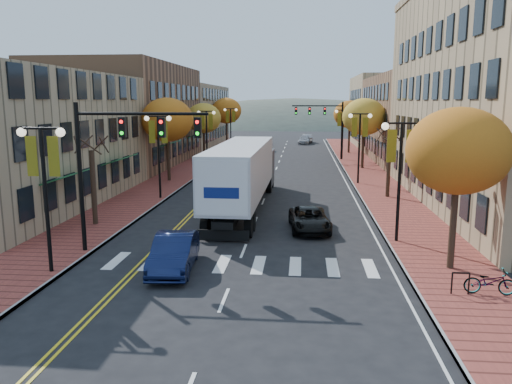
% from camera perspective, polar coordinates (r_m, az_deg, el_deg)
% --- Properties ---
extents(ground, '(200.00, 200.00, 0.00)m').
position_cam_1_polar(ground, '(20.22, -2.79, -10.07)').
color(ground, black).
rests_on(ground, ground).
extents(sidewalk_left, '(4.00, 85.00, 0.15)m').
position_cam_1_polar(sidewalk_left, '(53.04, -7.49, 2.70)').
color(sidewalk_left, brown).
rests_on(sidewalk_left, ground).
extents(sidewalk_right, '(4.00, 85.00, 0.15)m').
position_cam_1_polar(sidewalk_right, '(52.10, 12.21, 2.42)').
color(sidewalk_right, brown).
rests_on(sidewalk_right, ground).
extents(building_left_near, '(12.00, 22.00, 9.00)m').
position_cam_1_polar(building_left_near, '(37.47, -26.57, 5.36)').
color(building_left_near, '#9E8966').
rests_on(building_left_near, ground).
extents(building_left_mid, '(12.00, 24.00, 11.00)m').
position_cam_1_polar(building_left_mid, '(58.22, -14.63, 8.49)').
color(building_left_mid, brown).
rests_on(building_left_mid, ground).
extents(building_left_far, '(12.00, 26.00, 9.50)m').
position_cam_1_polar(building_left_far, '(82.19, -8.65, 8.62)').
color(building_left_far, '#9E8966').
rests_on(building_left_far, ground).
extents(building_right_mid, '(15.00, 24.00, 10.00)m').
position_cam_1_polar(building_right_mid, '(62.80, 20.08, 7.85)').
color(building_right_mid, brown).
rests_on(building_right_mid, ground).
extents(building_right_far, '(15.00, 20.00, 11.00)m').
position_cam_1_polar(building_right_far, '(84.26, 16.33, 8.88)').
color(building_right_far, '#9E8966').
rests_on(building_right_far, ground).
extents(tree_left_a, '(0.28, 0.28, 4.20)m').
position_cam_1_polar(tree_left_a, '(29.60, -18.08, 0.50)').
color(tree_left_a, '#382619').
rests_on(tree_left_a, sidewalk_left).
extents(tree_left_b, '(4.48, 4.48, 7.21)m').
position_cam_1_polar(tree_left_b, '(44.36, -10.10, 8.11)').
color(tree_left_b, '#382619').
rests_on(tree_left_b, sidewalk_left).
extents(tree_left_c, '(4.16, 4.16, 6.69)m').
position_cam_1_polar(tree_left_c, '(59.95, -6.01, 8.38)').
color(tree_left_c, '#382619').
rests_on(tree_left_c, sidewalk_left).
extents(tree_left_d, '(4.61, 4.61, 7.42)m').
position_cam_1_polar(tree_left_d, '(77.66, -3.39, 9.26)').
color(tree_left_d, '#382619').
rests_on(tree_left_d, sidewalk_left).
extents(tree_right_a, '(4.16, 4.16, 6.69)m').
position_cam_1_polar(tree_right_a, '(21.77, 22.13, 4.33)').
color(tree_right_a, '#382619').
rests_on(tree_right_a, sidewalk_right).
extents(tree_right_b, '(0.28, 0.28, 4.20)m').
position_cam_1_polar(tree_right_b, '(37.59, 14.91, 2.66)').
color(tree_right_b, '#382619').
rests_on(tree_right_b, sidewalk_right).
extents(tree_right_c, '(4.48, 4.48, 7.21)m').
position_cam_1_polar(tree_right_c, '(53.15, 12.25, 8.38)').
color(tree_right_c, '#382619').
rests_on(tree_right_c, sidewalk_right).
extents(tree_right_d, '(4.35, 4.35, 7.00)m').
position_cam_1_polar(tree_right_d, '(69.06, 10.67, 8.71)').
color(tree_right_d, '#382619').
rests_on(tree_right_d, sidewalk_right).
extents(lamp_left_a, '(1.96, 0.36, 6.05)m').
position_cam_1_polar(lamp_left_a, '(21.54, -23.08, 2.17)').
color(lamp_left_a, black).
rests_on(lamp_left_a, ground).
extents(lamp_left_b, '(1.96, 0.36, 6.05)m').
position_cam_1_polar(lamp_left_b, '(36.33, -11.09, 5.80)').
color(lamp_left_b, black).
rests_on(lamp_left_b, ground).
extents(lamp_left_c, '(1.96, 0.36, 6.05)m').
position_cam_1_polar(lamp_left_c, '(53.81, -5.67, 7.36)').
color(lamp_left_c, black).
rests_on(lamp_left_c, ground).
extents(lamp_left_d, '(1.96, 0.36, 6.05)m').
position_cam_1_polar(lamp_left_d, '(71.54, -2.91, 8.12)').
color(lamp_left_d, black).
rests_on(lamp_left_d, ground).
extents(lamp_right_a, '(1.96, 0.36, 6.05)m').
position_cam_1_polar(lamp_right_a, '(25.36, 16.19, 3.70)').
color(lamp_right_a, black).
rests_on(lamp_right_a, ground).
extents(lamp_right_b, '(1.96, 0.36, 6.05)m').
position_cam_1_polar(lamp_right_b, '(43.11, 11.76, 6.46)').
color(lamp_right_b, black).
rests_on(lamp_right_b, ground).
extents(lamp_right_c, '(1.96, 0.36, 6.05)m').
position_cam_1_polar(lamp_right_c, '(61.00, 9.91, 7.60)').
color(lamp_right_c, black).
rests_on(lamp_right_c, ground).
extents(traffic_mast_near, '(6.10, 0.35, 7.00)m').
position_cam_1_polar(traffic_mast_near, '(23.34, -15.32, 4.75)').
color(traffic_mast_near, black).
rests_on(traffic_mast_near, ground).
extents(traffic_mast_far, '(6.10, 0.34, 7.00)m').
position_cam_1_polar(traffic_mast_far, '(60.85, 8.01, 8.24)').
color(traffic_mast_far, black).
rests_on(traffic_mast_far, ground).
extents(semi_truck, '(3.04, 17.58, 4.39)m').
position_cam_1_polar(semi_truck, '(32.81, -1.36, 2.49)').
color(semi_truck, black).
rests_on(semi_truck, ground).
extents(navy_sedan, '(1.99, 4.72, 1.52)m').
position_cam_1_polar(navy_sedan, '(21.44, -9.34, -6.86)').
color(navy_sedan, '#0D1436').
rests_on(navy_sedan, ground).
extents(black_suv, '(2.49, 4.68, 1.25)m').
position_cam_1_polar(black_suv, '(27.70, 6.13, -3.12)').
color(black_suv, black).
rests_on(black_suv, ground).
extents(car_far_white, '(1.94, 4.28, 1.42)m').
position_cam_1_polar(car_far_white, '(70.61, 0.37, 5.19)').
color(car_far_white, silver).
rests_on(car_far_white, ground).
extents(car_far_silver, '(2.25, 4.75, 1.34)m').
position_cam_1_polar(car_far_silver, '(83.84, 5.54, 5.93)').
color(car_far_silver, '#97979E').
rests_on(car_far_silver, ground).
extents(car_far_oncoming, '(1.96, 4.44, 1.42)m').
position_cam_1_polar(car_far_oncoming, '(87.11, 5.84, 6.11)').
color(car_far_oncoming, '#ACABB3').
rests_on(car_far_oncoming, ground).
extents(bicycle, '(1.83, 0.76, 0.94)m').
position_cam_1_polar(bicycle, '(20.16, 25.16, -9.27)').
color(bicycle, gray).
rests_on(bicycle, sidewalk_right).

